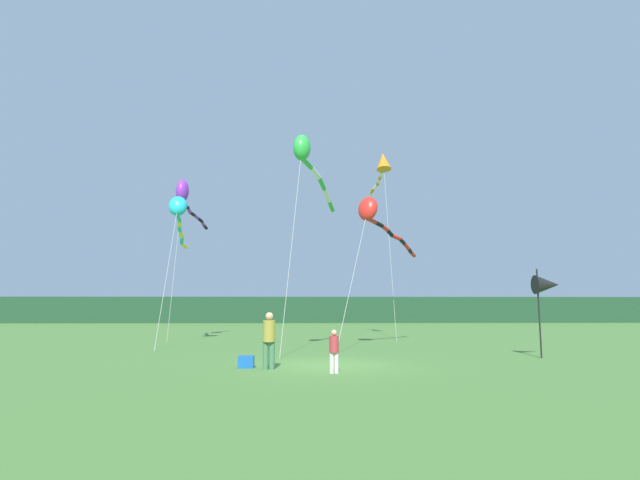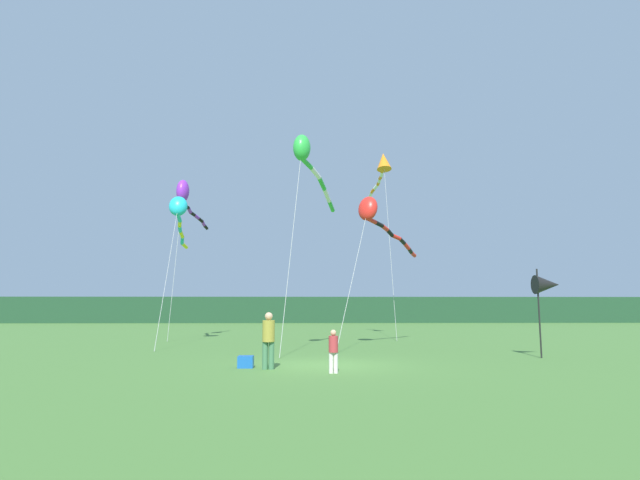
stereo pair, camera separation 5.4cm
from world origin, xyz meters
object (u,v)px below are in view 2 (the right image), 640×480
(kite_purple, at_px, (185,195))
(kite_orange, at_px, (383,165))
(cooler_box, at_px, (246,362))
(banner_flag_pole, at_px, (547,285))
(kite_red, at_px, (375,216))
(kite_green, at_px, (307,158))
(kite_cyan, at_px, (179,212))
(person_adult, at_px, (268,337))
(person_child, at_px, (333,349))

(kite_purple, bearing_deg, kite_orange, 3.71)
(cooler_box, bearing_deg, banner_flag_pole, 14.27)
(kite_orange, height_order, kite_red, kite_orange)
(kite_orange, xyz_separation_m, kite_green, (-4.67, -9.23, -2.36))
(banner_flag_pole, height_order, kite_cyan, kite_cyan)
(kite_orange, distance_m, kite_red, 8.22)
(cooler_box, xyz_separation_m, banner_flag_pole, (10.65, 2.71, 2.43))
(kite_green, bearing_deg, person_adult, -101.01)
(kite_purple, relative_size, kite_green, 1.02)
(person_adult, distance_m, banner_flag_pole, 10.56)
(cooler_box, distance_m, kite_orange, 18.97)
(person_child, bearing_deg, kite_purple, 117.60)
(kite_cyan, bearing_deg, banner_flag_pole, -28.16)
(kite_cyan, relative_size, kite_green, 1.09)
(banner_flag_pole, xyz_separation_m, kite_green, (-8.83, 2.60, 5.53))
(person_adult, height_order, kite_purple, kite_purple)
(person_adult, height_order, kite_red, kite_red)
(person_adult, height_order, cooler_box, person_adult)
(kite_red, bearing_deg, kite_orange, 77.99)
(person_child, height_order, kite_green, kite_green)
(kite_orange, relative_size, kite_red, 1.52)
(banner_flag_pole, bearing_deg, kite_cyan, 151.84)
(person_adult, bearing_deg, person_child, -27.32)
(kite_orange, relative_size, kite_green, 1.25)
(person_adult, relative_size, person_child, 1.40)
(banner_flag_pole, xyz_separation_m, kite_orange, (-4.15, 11.82, 7.89))
(banner_flag_pole, relative_size, kite_green, 0.36)
(person_adult, bearing_deg, kite_orange, 68.85)
(kite_cyan, relative_size, kite_red, 1.33)
(cooler_box, relative_size, kite_orange, 0.04)
(banner_flag_pole, bearing_deg, kite_green, 163.61)
(kite_red, distance_m, kite_purple, 12.22)
(cooler_box, height_order, kite_purple, kite_purple)
(banner_flag_pole, xyz_separation_m, kite_red, (-5.59, 5.06, 3.45))
(person_adult, bearing_deg, kite_cyan, 116.30)
(kite_red, relative_size, kite_purple, 0.80)
(banner_flag_pole, height_order, kite_green, kite_green)
(person_child, height_order, cooler_box, person_child)
(cooler_box, xyz_separation_m, kite_red, (5.06, 7.77, 5.88))
(cooler_box, distance_m, kite_red, 10.98)
(person_child, distance_m, kite_red, 10.92)
(person_adult, xyz_separation_m, kite_orange, (5.79, 14.96, 9.57))
(person_adult, distance_m, person_child, 2.13)
(kite_red, bearing_deg, person_child, -105.10)
(kite_red, bearing_deg, cooler_box, -123.08)
(person_child, xyz_separation_m, kite_red, (2.47, 9.16, 5.39))
(person_adult, bearing_deg, kite_red, 62.05)
(kite_green, bearing_deg, cooler_box, -108.99)
(kite_red, bearing_deg, kite_purple, 150.02)
(cooler_box, xyz_separation_m, kite_green, (1.83, 5.30, 7.96))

